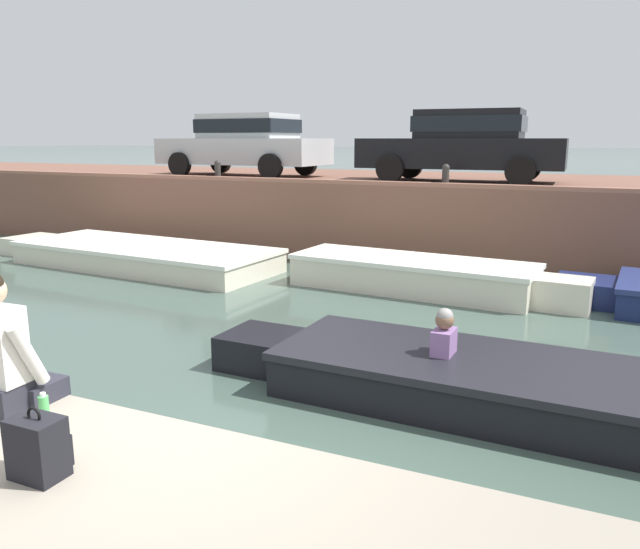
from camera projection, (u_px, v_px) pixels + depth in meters
The scene contains 13 objects.
ground_plane at pixel (390, 341), 8.31m from camera, with size 400.00×400.00×0.00m, color #42564C.
far_quay_wall at pixel (490, 215), 14.84m from camera, with size 60.00×6.00×1.71m, color brown.
far_wall_coping at pixel (468, 186), 12.09m from camera, with size 60.00×0.24×0.08m, color #925F4C.
boat_moored_west_cream at pixel (135, 255), 13.16m from camera, with size 6.96×2.51×0.47m.
boat_moored_central_cream at pixel (423, 276), 10.91m from camera, with size 5.16×1.75×0.57m.
motorboat_passing at pixel (489, 384), 6.22m from camera, with size 5.86×1.72×0.97m.
car_leftmost_silver at pixel (245, 142), 15.85m from camera, with size 4.38×2.07×1.54m.
car_left_inner_black at pixel (464, 143), 13.60m from camera, with size 4.41×1.99×1.54m.
mooring_bollard_west at pixel (218, 169), 14.53m from camera, with size 0.15×0.15×0.45m.
mooring_bollard_mid at pixel (446, 174), 12.36m from camera, with size 0.15×0.15×0.45m.
person_seated_left at pixel (4, 356), 4.18m from camera, with size 0.54×0.53×0.96m.
bottle_drink at pixel (44, 409), 4.01m from camera, with size 0.06×0.06×0.20m.
backpack_on_ledge at pixel (39, 448), 3.36m from camera, with size 0.28×0.24×0.41m.
Camera 1 is at (2.44, -3.06, 2.63)m, focal length 35.00 mm.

